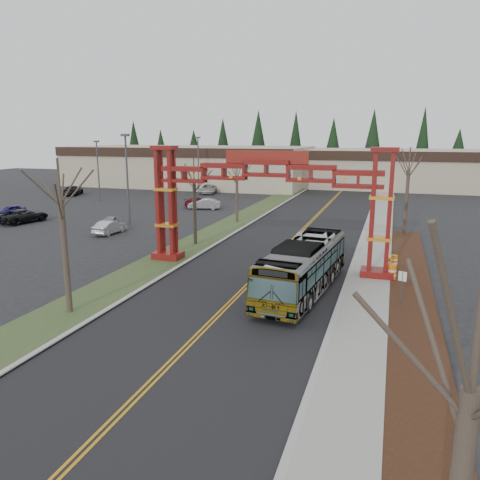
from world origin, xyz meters
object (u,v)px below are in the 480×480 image
at_px(retail_building_west, 191,166).
at_px(light_pole_mid, 98,167).
at_px(light_pole_near, 127,173).
at_px(bare_tree_median_far, 237,176).
at_px(bare_tree_right_near, 471,392).
at_px(silver_sedan, 306,243).
at_px(parked_car_far_b, 208,189).
at_px(barrel_north, 394,261).
at_px(parked_car_far_c, 73,190).
at_px(parked_car_near_c, 24,216).
at_px(barrel_mid, 387,264).
at_px(barrel_south, 392,273).
at_px(gateway_arch, 266,188).
at_px(transit_bus, 303,267).
at_px(bare_tree_median_mid, 194,182).
at_px(parked_car_near_a, 110,222).
at_px(parked_car_mid_a, 196,202).
at_px(retail_building_east, 402,168).
at_px(bare_tree_median_near, 61,201).
at_px(parked_car_far_a, 204,204).
at_px(parked_car_mid_b, 10,211).
at_px(parked_car_near_b, 110,227).
at_px(light_pole_far, 198,161).
at_px(street_sign, 402,281).

distance_m(retail_building_west, light_pole_mid, 27.11).
relative_size(retail_building_west, light_pole_near, 4.69).
distance_m(bare_tree_median_far, bare_tree_right_near, 46.19).
distance_m(retail_building_west, silver_sedan, 57.85).
relative_size(parked_car_far_b, barrel_north, 6.04).
distance_m(parked_car_far_c, light_pole_near, 30.87).
bearing_deg(parked_car_near_c, parked_car_far_c, -53.42).
bearing_deg(bare_tree_median_far, barrel_mid, -41.99).
xyz_separation_m(retail_building_west, barrel_south, (38.98, -54.22, -3.22)).
relative_size(gateway_arch, transit_bus, 1.54).
distance_m(gateway_arch, silver_sedan, 8.10).
bearing_deg(barrel_south, bare_tree_median_mid, 161.43).
height_order(silver_sedan, parked_car_near_a, silver_sedan).
xyz_separation_m(bare_tree_median_far, barrel_south, (16.98, -17.57, -4.63)).
xyz_separation_m(transit_bus, bare_tree_median_mid, (-11.69, 10.05, 4.03)).
xyz_separation_m(parked_car_far_c, bare_tree_median_far, (33.50, -14.86, 4.40)).
bearing_deg(parked_car_mid_a, barrel_south, 138.63).
relative_size(transit_bus, bare_tree_median_far, 1.63).
xyz_separation_m(retail_building_east, barrel_mid, (-1.36, -59.62, -3.06)).
relative_size(bare_tree_median_far, light_pole_near, 0.74).
relative_size(parked_car_mid_a, parked_car_far_c, 0.83).
height_order(barrel_south, barrel_north, barrel_south).
distance_m(bare_tree_median_near, barrel_north, 23.72).
relative_size(parked_car_near_c, parked_car_far_a, 1.28).
bearing_deg(gateway_arch, barrel_north, 19.69).
relative_size(retail_building_east, parked_car_far_a, 8.89).
bearing_deg(bare_tree_median_far, parked_car_mid_b, -170.64).
bearing_deg(parked_car_far_a, bare_tree_median_mid, 6.89).
bearing_deg(parked_car_near_b, silver_sedan, 177.78).
height_order(gateway_arch, parked_car_near_c, gateway_arch).
relative_size(parked_car_far_b, barrel_south, 5.11).
distance_m(gateway_arch, barrel_north, 11.16).
bearing_deg(transit_bus, parked_car_far_a, 128.35).
xyz_separation_m(retail_building_west, bare_tree_median_far, (22.00, -36.65, 1.41)).
xyz_separation_m(parked_car_near_c, bare_tree_median_mid, (22.83, -4.07, 4.91)).
relative_size(retail_building_west, parked_car_near_b, 11.21).
height_order(gateway_arch, light_pole_far, light_pole_far).
bearing_deg(light_pole_near, parked_car_far_b, 94.62).
height_order(parked_car_far_c, bare_tree_median_near, bare_tree_median_near).
bearing_deg(barrel_mid, barrel_south, -82.57).
bearing_deg(parked_car_near_b, street_sign, 157.22).
height_order(parked_car_near_a, parked_car_mid_b, parked_car_mid_b).
distance_m(retail_building_west, barrel_mid, 64.57).
bearing_deg(gateway_arch, bare_tree_median_far, 114.80).
xyz_separation_m(bare_tree_median_far, light_pole_far, (-14.25, 22.48, 0.29)).
height_order(parked_car_far_a, street_sign, street_sign).
relative_size(transit_bus, light_pole_near, 1.20).
xyz_separation_m(parked_car_mid_b, bare_tree_median_far, (27.85, 4.59, 4.54)).
bearing_deg(parked_car_far_b, parked_car_near_b, -98.11).
bearing_deg(light_pole_mid, light_pole_near, -46.84).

